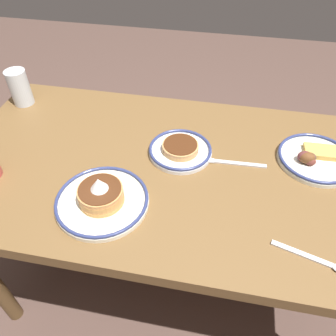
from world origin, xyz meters
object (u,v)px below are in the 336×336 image
(plate_near_main, at_px, (180,150))
(drinking_glass, at_px, (20,89))
(plate_far_companion, at_px, (102,198))
(fork_near, at_px, (235,163))
(tea_spoon, at_px, (320,261))
(plate_center_pancakes, at_px, (315,158))

(plate_near_main, xyz_separation_m, drinking_glass, (0.68, -0.19, 0.05))
(plate_near_main, xyz_separation_m, plate_far_companion, (0.19, 0.26, 0.01))
(plate_far_companion, bearing_deg, drinking_glass, -42.64)
(fork_near, relative_size, tea_spoon, 1.09)
(plate_near_main, bearing_deg, plate_far_companion, 54.73)
(plate_far_companion, relative_size, fork_near, 1.34)
(tea_spoon, bearing_deg, plate_far_companion, -7.39)
(plate_far_companion, height_order, fork_near, plate_far_companion)
(drinking_glass, xyz_separation_m, fork_near, (-0.86, 0.21, -0.06))
(plate_near_main, xyz_separation_m, tea_spoon, (-0.41, 0.34, -0.01))
(fork_near, bearing_deg, plate_near_main, -5.75)
(drinking_glass, distance_m, fork_near, 0.89)
(plate_near_main, height_order, plate_center_pancakes, plate_center_pancakes)
(drinking_glass, height_order, fork_near, drinking_glass)
(plate_near_main, bearing_deg, plate_center_pancakes, -174.49)
(plate_center_pancakes, bearing_deg, drinking_glass, -7.37)
(fork_near, bearing_deg, plate_center_pancakes, -166.57)
(plate_far_companion, height_order, tea_spoon, plate_far_companion)
(plate_far_companion, xyz_separation_m, drinking_glass, (0.49, -0.45, 0.04))
(plate_center_pancakes, height_order, fork_near, plate_center_pancakes)
(drinking_glass, bearing_deg, tea_spoon, 154.11)
(plate_near_main, xyz_separation_m, plate_center_pancakes, (-0.44, -0.04, -0.00))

